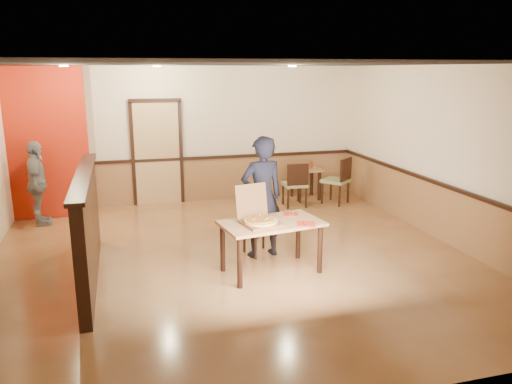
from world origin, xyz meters
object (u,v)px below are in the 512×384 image
side_chair_left (296,183)px  pizza_box (259,219)px  main_table (271,229)px  condiment (311,165)px  side_chair_right (339,179)px  diner (262,197)px  passerby (37,184)px  diner_chair (257,224)px  side_table (306,176)px

side_chair_left → pizza_box: (-1.64, -3.08, 0.28)m
pizza_box → main_table: bearing=-3.1°
condiment → side_chair_right: bearing=-57.7°
diner → passerby: size_ratio=1.19×
side_chair_left → diner: diner is taller
diner → diner_chair: bearing=-87.3°
side_chair_left → main_table: bearing=67.1°
side_table → diner: diner is taller
side_chair_left → passerby: size_ratio=0.61×
side_chair_right → condiment: (-0.38, 0.60, 0.20)m
side_chair_right → side_table: side_chair_right is taller
side_chair_right → passerby: (-5.77, 0.10, 0.22)m
side_chair_left → side_chair_right: bearing=-176.7°
passerby → pizza_box: (3.18, -3.19, 0.03)m
diner_chair → side_table: 3.46m
side_chair_left → side_table: side_chair_left is taller
side_table → passerby: (-5.27, -0.51, 0.27)m
diner_chair → side_chair_right: (2.38, 2.29, 0.08)m
main_table → condiment: size_ratio=9.49×
passerby → side_chair_left: bearing=-95.8°
main_table → diner: (0.05, 0.64, 0.29)m
side_chair_left → diner_chair: bearing=60.4°
diner_chair → pizza_box: size_ratio=1.31×
main_table → diner: diner is taller
passerby → condiment: size_ratio=9.91×
side_chair_right → passerby: 5.77m
pizza_box → condiment: size_ratio=4.14×
diner → main_table: bearing=76.8°
passerby → condiment: (5.39, 0.50, -0.02)m
side_chair_right → diner: (-2.35, -2.43, 0.37)m
diner_chair → side_chair_right: bearing=29.5°
side_table → pizza_box: bearing=-119.4°
diner → condiment: size_ratio=11.81×
main_table → diner_chair: 0.79m
side_table → side_chair_left: bearing=-126.2°
side_table → diner: bearing=-121.5°
side_table → main_table: bearing=-117.4°
main_table → diner_chair: size_ratio=1.75×
pizza_box → side_chair_left: bearing=50.1°
side_table → diner: (-1.86, -3.04, 0.41)m
diner → pizza_box: size_ratio=2.85×
pizza_box → passerby: bearing=122.9°
condiment → pizza_box: bearing=-120.8°
side_chair_right → condiment: 0.74m
side_table → diner_chair: bearing=-123.1°
side_chair_left → side_chair_right: side_chair_right is taller
diner_chair → diner: diner is taller
main_table → pizza_box: pizza_box is taller
side_table → passerby: passerby is taller
main_table → side_table: 4.14m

